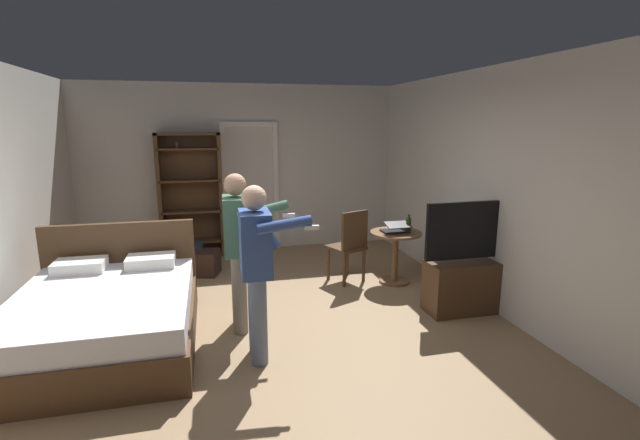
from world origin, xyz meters
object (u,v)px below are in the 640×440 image
suitcase_dark (196,263)px  laptop (395,229)px  suitcase_small (183,257)px  side_table (395,248)px  tv_flatscreen (468,278)px  bottle_on_table (409,225)px  person_blue_shirt (257,262)px  bed (107,316)px  bookshelf (191,191)px  wooden_chair (350,243)px  person_striped_shirt (238,241)px

suitcase_dark → laptop: bearing=-5.0°
laptop → suitcase_small: laptop is taller
side_table → laptop: laptop is taller
tv_flatscreen → suitcase_small: tv_flatscreen is taller
bottle_on_table → person_blue_shirt: 2.60m
side_table → bottle_on_table: size_ratio=2.88×
tv_flatscreen → suitcase_small: (-3.22, 2.32, -0.21)m
tv_flatscreen → laptop: bearing=113.7°
bed → laptop: bed is taller
bookshelf → laptop: size_ratio=5.89×
bed → suitcase_small: (0.59, 2.23, -0.12)m
bottle_on_table → bookshelf: bearing=143.5°
side_table → bottle_on_table: 0.37m
wooden_chair → person_striped_shirt: person_striped_shirt is taller
person_blue_shirt → suitcase_small: size_ratio=2.79×
bottle_on_table → person_blue_shirt: size_ratio=0.15×
bed → bookshelf: 3.16m
bottle_on_table → person_striped_shirt: bearing=-159.8°
bottle_on_table → wooden_chair: (-0.73, 0.23, -0.26)m
tv_flatscreen → side_table: tv_flatscreen is taller
bookshelf → person_striped_shirt: (0.55, -2.90, -0.12)m
bottle_on_table → suitcase_dark: bottle_on_table is taller
bed → tv_flatscreen: tv_flatscreen is taller
tv_flatscreen → suitcase_dark: tv_flatscreen is taller
bookshelf → suitcase_dark: bookshelf is taller
laptop → person_blue_shirt: bearing=-142.1°
laptop → tv_flatscreen: bearing=-66.3°
bookshelf → side_table: size_ratio=2.81×
bed → suitcase_dark: (0.77, 1.96, -0.13)m
side_table → suitcase_small: 3.08m
person_striped_shirt → suitcase_small: bearing=107.8°
wooden_chair → suitcase_small: bearing=153.6°
side_table → person_blue_shirt: bearing=-141.8°
laptop → person_blue_shirt: 2.49m
wooden_chair → person_striped_shirt: size_ratio=0.61×
laptop → suitcase_dark: 2.84m
tv_flatscreen → person_striped_shirt: 2.60m
wooden_chair → laptop: bearing=-18.8°
tv_flatscreen → suitcase_small: bearing=144.2°
suitcase_small → person_striped_shirt: bearing=-71.5°
suitcase_small → side_table: bearing=-23.2°
bed → laptop: (3.36, 0.94, 0.45)m
bottle_on_table → person_striped_shirt: (-2.25, -0.83, 0.14)m
bed → bookshelf: bearing=76.3°
person_striped_shirt → person_blue_shirt: bearing=-79.8°
bed → suitcase_dark: 2.11m
laptop → person_striped_shirt: size_ratio=0.21×
person_blue_shirt → person_striped_shirt: person_striped_shirt is taller
bookshelf → person_blue_shirt: 3.62m
tv_flatscreen → bookshelf: bearing=135.2°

